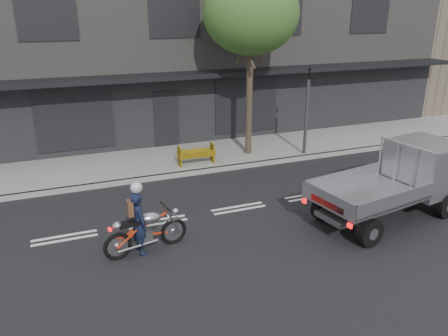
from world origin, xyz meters
TOP-DOWN VIEW (x-y plane):
  - ground at (0.00, 0.00)m, footprint 80.00×80.00m
  - sidewalk at (0.00, 4.70)m, footprint 32.00×3.20m
  - kerb at (0.00, 3.10)m, footprint 32.00×0.20m
  - building_main at (0.00, 11.30)m, footprint 26.00×10.00m
  - street_tree at (2.20, 4.20)m, footprint 3.40×3.40m
  - traffic_light_pole at (4.20, 3.35)m, footprint 0.12×0.12m
  - motorcycle at (-2.97, -1.36)m, footprint 2.08×0.62m
  - rider at (-3.12, -1.36)m, footprint 0.46×0.62m
  - flatbed_ute at (4.53, -1.87)m, footprint 4.71×2.51m
  - construction_barrier at (-0.08, 3.54)m, footprint 1.34×0.57m

SIDE VIEW (x-z plane):
  - ground at x=0.00m, z-range 0.00..0.00m
  - sidewalk at x=0.00m, z-range 0.00..0.15m
  - kerb at x=0.00m, z-range 0.00..0.15m
  - construction_barrier at x=-0.08m, z-range 0.15..0.89m
  - motorcycle at x=-2.97m, z-range 0.01..1.09m
  - rider at x=-3.12m, z-range 0.00..1.54m
  - flatbed_ute at x=4.53m, z-range 0.15..2.22m
  - traffic_light_pole at x=4.20m, z-range -0.10..3.40m
  - building_main at x=0.00m, z-range 0.00..8.00m
  - street_tree at x=2.20m, z-range 1.90..8.65m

